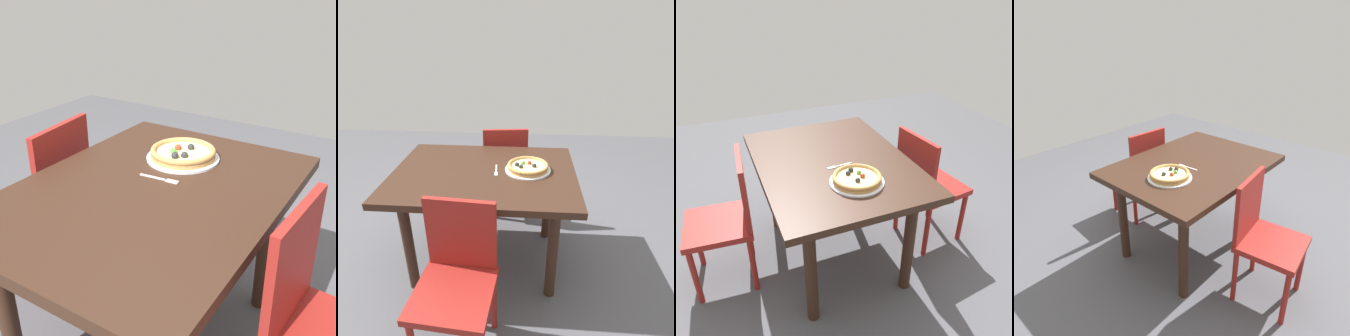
# 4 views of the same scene
# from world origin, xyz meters

# --- Properties ---
(ground_plane) EXTENTS (6.00, 6.00, 0.00)m
(ground_plane) POSITION_xyz_m (0.00, 0.00, 0.00)
(ground_plane) COLOR #4C4C51
(dining_table) EXTENTS (1.24, 0.93, 0.77)m
(dining_table) POSITION_xyz_m (0.00, 0.00, 0.66)
(dining_table) COLOR #331E14
(dining_table) RESTS_ON ground
(chair_near) EXTENTS (0.45, 0.45, 0.88)m
(chair_near) POSITION_xyz_m (-0.09, -0.68, 0.48)
(chair_near) COLOR maroon
(chair_near) RESTS_ON ground
(chair_far) EXTENTS (0.43, 0.43, 0.88)m
(chair_far) POSITION_xyz_m (0.05, 0.68, 0.48)
(chair_far) COLOR maroon
(chair_far) RESTS_ON ground
(plate) EXTENTS (0.31, 0.31, 0.01)m
(plate) POSITION_xyz_m (-0.30, -0.03, 0.77)
(plate) COLOR silver
(plate) RESTS_ON dining_table
(pizza) EXTENTS (0.28, 0.28, 0.05)m
(pizza) POSITION_xyz_m (-0.30, -0.03, 0.80)
(pizza) COLOR #B78447
(pizza) RESTS_ON plate
(fork) EXTENTS (0.03, 0.17, 0.00)m
(fork) POSITION_xyz_m (-0.08, -0.00, 0.77)
(fork) COLOR silver
(fork) RESTS_ON dining_table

